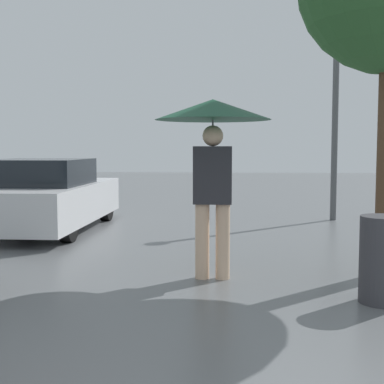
% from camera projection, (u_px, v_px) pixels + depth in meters
% --- Properties ---
extents(pedestrian, '(1.28, 1.28, 2.00)m').
position_uv_depth(pedestrian, '(213.00, 131.00, 5.87)').
color(pedestrian, beige).
rests_on(pedestrian, ground_plane).
extents(parked_car_farthest, '(1.81, 3.99, 1.27)m').
position_uv_depth(parked_car_farthest, '(44.00, 197.00, 9.53)').
color(parked_car_farthest, silver).
rests_on(parked_car_farthest, ground_plane).
extents(street_lamp, '(0.31, 0.31, 4.18)m').
position_uv_depth(street_lamp, '(336.00, 89.00, 10.65)').
color(street_lamp, '#515456').
rests_on(street_lamp, ground_plane).
extents(trash_bin, '(0.45, 0.45, 0.83)m').
position_uv_depth(trash_bin, '(384.00, 260.00, 5.04)').
color(trash_bin, '#38383D').
rests_on(trash_bin, ground_plane).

